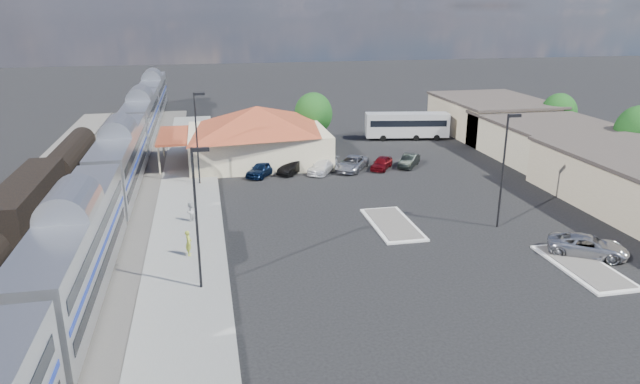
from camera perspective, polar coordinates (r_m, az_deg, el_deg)
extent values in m
plane|color=black|center=(42.99, 3.03, -4.68)|extent=(280.00, 280.00, 0.00)
cube|color=#4C4944|center=(50.37, -23.32, -2.64)|extent=(16.00, 100.00, 0.12)
cube|color=gray|center=(47.34, -13.08, -2.83)|extent=(5.50, 92.00, 0.18)
cube|color=silver|center=(36.35, -23.21, -5.38)|extent=(3.00, 20.00, 5.00)
cube|color=black|center=(37.47, -22.69, -9.25)|extent=(2.20, 16.00, 0.60)
cube|color=silver|center=(56.04, -19.28, 3.06)|extent=(3.00, 20.00, 5.00)
cube|color=black|center=(56.77, -19.00, 0.38)|extent=(2.20, 16.00, 0.60)
cube|color=silver|center=(76.42, -17.41, 7.06)|extent=(3.00, 20.00, 5.00)
cube|color=black|center=(76.96, -17.22, 5.05)|extent=(2.20, 16.00, 0.60)
cube|color=silver|center=(97.07, -16.32, 9.36)|extent=(3.00, 20.00, 5.00)
cube|color=black|center=(97.49, -16.17, 7.77)|extent=(2.20, 16.00, 0.60)
cube|color=black|center=(49.46, -27.24, -0.93)|extent=(2.80, 14.00, 3.60)
cube|color=black|center=(50.05, -26.93, -2.99)|extent=(2.20, 12.00, 0.60)
cylinder|color=black|center=(64.44, -23.70, 3.54)|extent=(2.80, 14.00, 2.80)
cube|color=black|center=(64.87, -23.50, 2.01)|extent=(2.20, 12.00, 0.60)
cube|color=#BDAD8A|center=(64.30, -6.24, 4.68)|extent=(15.00, 12.00, 3.60)
pyramid|color=maroon|center=(63.66, -6.33, 7.39)|extent=(15.30, 12.24, 2.60)
cube|color=maroon|center=(63.82, -14.47, 5.48)|extent=(3.20, 9.60, 0.25)
cube|color=#C6B28C|center=(69.58, 22.09, 4.64)|extent=(12.00, 18.00, 4.00)
cube|color=#3F3833|center=(69.16, 22.30, 6.37)|extent=(12.40, 18.40, 0.30)
cube|color=#C6B28C|center=(81.28, 16.77, 7.16)|extent=(12.00, 16.00, 4.50)
cube|color=#3F3833|center=(80.89, 16.93, 8.83)|extent=(12.40, 16.40, 0.30)
cube|color=silver|center=(45.82, 7.26, -3.22)|extent=(3.30, 7.50, 0.15)
cube|color=#4C4944|center=(45.79, 7.26, -3.12)|extent=(2.70, 6.90, 0.10)
cube|color=silver|center=(42.15, 24.84, -6.81)|extent=(3.30, 7.50, 0.15)
cube|color=#4C4944|center=(42.12, 24.86, -6.70)|extent=(2.70, 6.90, 0.10)
cylinder|color=black|center=(34.53, -12.24, -2.89)|extent=(0.16, 0.16, 9.00)
cube|color=black|center=(33.24, -11.87, 4.18)|extent=(1.00, 0.25, 0.22)
cylinder|color=black|center=(55.66, -12.21, 5.12)|extent=(0.16, 0.16, 9.00)
cube|color=black|center=(54.87, -11.98, 9.58)|extent=(1.00, 0.25, 0.22)
cylinder|color=black|center=(45.89, 17.80, 1.90)|extent=(0.16, 0.16, 9.00)
cube|color=black|center=(45.19, 18.88, 7.23)|extent=(1.00, 0.25, 0.22)
cylinder|color=#382314|center=(68.65, 28.93, 3.04)|extent=(0.30, 0.30, 2.86)
ellipsoid|color=#123F15|center=(68.08, 29.29, 5.30)|extent=(4.94, 4.94, 5.46)
cylinder|color=#382314|center=(79.51, 22.56, 5.60)|extent=(0.30, 0.30, 2.55)
ellipsoid|color=#123F15|center=(79.07, 22.77, 7.36)|extent=(4.41, 4.41, 4.87)
cylinder|color=#382314|center=(71.22, -0.66, 5.74)|extent=(0.30, 0.30, 2.73)
ellipsoid|color=#123F15|center=(70.70, -0.67, 7.85)|extent=(4.71, 4.71, 5.21)
imported|color=#A4A6AC|center=(43.99, 25.21, -4.90)|extent=(5.78, 4.85, 1.47)
cube|color=silver|center=(75.43, 8.68, 6.67)|extent=(10.95, 4.04, 3.04)
cube|color=black|center=(75.36, 8.69, 6.94)|extent=(10.12, 3.94, 0.80)
cylinder|color=black|center=(75.54, 11.58, 5.34)|extent=(0.84, 0.40, 0.80)
cylinder|color=black|center=(77.52, 11.23, 5.69)|extent=(0.84, 0.40, 0.80)
cylinder|color=black|center=(74.21, 6.32, 5.38)|extent=(0.84, 0.40, 0.80)
cylinder|color=black|center=(76.23, 6.10, 5.72)|extent=(0.84, 0.40, 0.80)
imported|color=#BBC93E|center=(40.46, -13.01, -4.98)|extent=(0.45, 0.67, 1.82)
imported|color=silver|center=(46.77, -12.90, -1.94)|extent=(0.83, 0.92, 1.56)
imported|color=#0B1A3A|center=(58.70, -5.82, 2.32)|extent=(4.02, 4.56, 1.49)
imported|color=black|center=(59.38, -2.78, 2.51)|extent=(3.72, 4.11, 1.36)
imported|color=white|center=(59.65, 0.31, 2.62)|extent=(4.37, 4.98, 1.38)
imported|color=gray|center=(60.63, 3.21, 2.89)|extent=(4.96, 5.75, 1.47)
imported|color=maroon|center=(61.25, 6.19, 2.90)|extent=(3.53, 4.13, 1.34)
imported|color=black|center=(62.55, 8.90, 3.11)|extent=(3.53, 4.11, 1.34)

